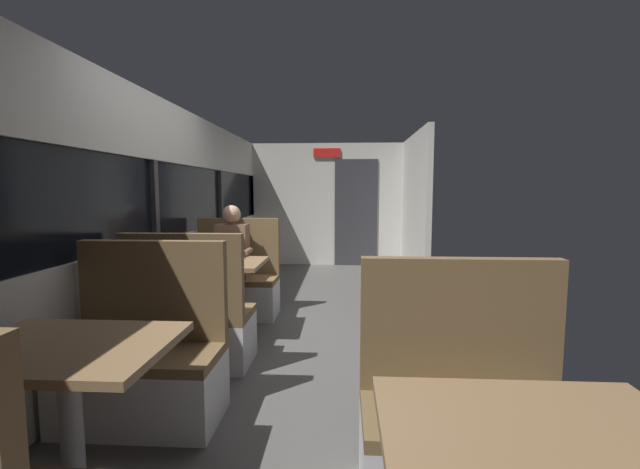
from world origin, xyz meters
TOP-DOWN VIEW (x-y plane):
  - ground_plane at (0.00, 0.00)m, footprint 3.30×9.20m
  - carriage_window_panel_left at (-1.45, 0.00)m, footprint 0.09×8.48m
  - carriage_end_bulkhead at (0.06, 4.19)m, footprint 2.90×0.11m
  - carriage_aisle_panel_right at (1.45, 3.00)m, footprint 0.08×2.40m
  - dining_table_near_window at (-0.89, -2.09)m, footprint 0.90×0.70m
  - bench_near_window_facing_entry at (-0.89, -1.39)m, footprint 0.95×0.50m
  - dining_table_mid_window at (-0.89, 0.11)m, footprint 0.90×0.70m
  - bench_mid_window_facing_end at (-0.89, -0.59)m, footprint 0.95×0.50m
  - bench_mid_window_facing_entry at (-0.89, 0.81)m, footprint 0.95×0.50m
  - dining_table_front_aisle at (0.89, -2.69)m, footprint 0.90×0.70m
  - bench_front_aisle_facing_entry at (0.89, -1.99)m, footprint 0.95×0.50m
  - seated_passenger at (-0.89, 0.74)m, footprint 0.47×0.55m

SIDE VIEW (x-z plane):
  - ground_plane at x=0.00m, z-range -0.02..0.00m
  - bench_near_window_facing_entry at x=-0.89m, z-range -0.22..0.88m
  - bench_mid_window_facing_end at x=-0.89m, z-range -0.22..0.88m
  - bench_mid_window_facing_entry at x=-0.89m, z-range -0.22..0.88m
  - bench_front_aisle_facing_entry at x=0.89m, z-range -0.22..0.88m
  - seated_passenger at x=-0.89m, z-range -0.09..1.17m
  - dining_table_near_window at x=-0.89m, z-range 0.27..1.01m
  - dining_table_mid_window at x=-0.89m, z-range 0.27..1.01m
  - dining_table_front_aisle at x=0.89m, z-range 0.27..1.01m
  - carriage_window_panel_left at x=-1.45m, z-range -0.04..2.26m
  - carriage_end_bulkhead at x=0.06m, z-range -0.01..2.29m
  - carriage_aisle_panel_right at x=1.45m, z-range 0.00..2.30m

